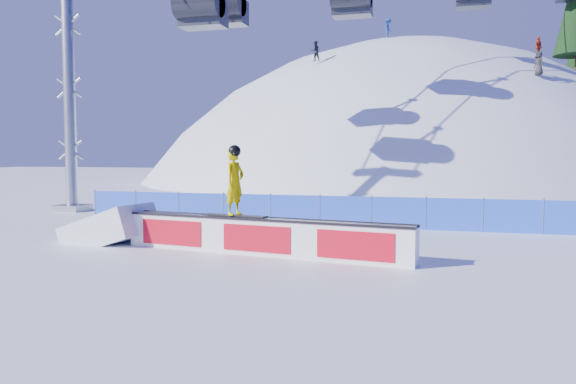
# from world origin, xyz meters

# --- Properties ---
(ground) EXTENTS (160.00, 160.00, 0.00)m
(ground) POSITION_xyz_m (0.00, 0.00, 0.00)
(ground) COLOR white
(ground) RESTS_ON ground
(snow_hill) EXTENTS (64.00, 64.00, 64.00)m
(snow_hill) POSITION_xyz_m (0.00, 42.00, -18.00)
(snow_hill) COLOR white
(snow_hill) RESTS_ON ground
(safety_fence) EXTENTS (22.05, 0.05, 1.30)m
(safety_fence) POSITION_xyz_m (0.00, 4.50, 0.60)
(safety_fence) COLOR blue
(safety_fence) RESTS_ON ground
(rail_box) EXTENTS (8.70, 1.94, 1.05)m
(rail_box) POSITION_xyz_m (-1.32, -1.88, 0.51)
(rail_box) COLOR white
(rail_box) RESTS_ON ground
(snow_ramp) EXTENTS (3.04, 2.16, 1.75)m
(snow_ramp) POSITION_xyz_m (-6.69, -1.05, 0.00)
(snow_ramp) COLOR white
(snow_ramp) RESTS_ON ground
(snowboarder) EXTENTS (1.97, 0.79, 2.03)m
(snowboarder) POSITION_xyz_m (-2.13, -1.76, 2.04)
(snowboarder) COLOR black
(snowboarder) RESTS_ON rail_box
(distant_skiers) EXTENTS (18.19, 9.49, 6.55)m
(distant_skiers) POSITION_xyz_m (2.12, 31.02, 11.68)
(distant_skiers) COLOR black
(distant_skiers) RESTS_ON ground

